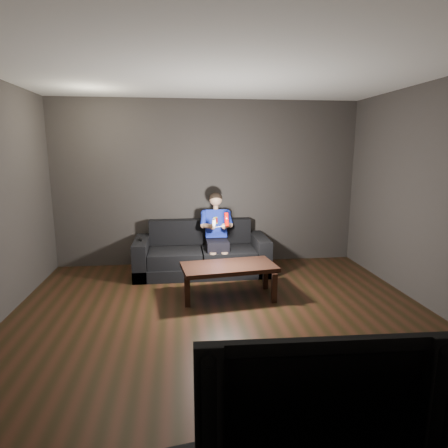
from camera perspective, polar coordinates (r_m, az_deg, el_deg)
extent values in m
plane|color=black|center=(4.18, 0.50, -15.78)|extent=(5.00, 5.00, 0.00)
cube|color=#3C3733|center=(6.24, -2.42, 6.18)|extent=(5.00, 0.04, 2.70)
cube|color=#3C3733|center=(1.40, 14.07, -12.28)|extent=(5.00, 0.04, 2.70)
cube|color=silver|center=(3.81, 0.58, 23.36)|extent=(5.00, 5.00, 0.02)
cube|color=black|center=(5.93, -3.39, -6.57)|extent=(2.05, 0.89, 0.18)
cube|color=black|center=(5.77, -7.43, -5.11)|extent=(0.80, 0.62, 0.21)
cube|color=black|center=(5.82, 0.69, -4.88)|extent=(0.80, 0.62, 0.21)
cube|color=black|center=(6.13, -3.64, -1.11)|extent=(1.64, 0.20, 0.40)
cube|color=black|center=(5.89, -12.43, -4.99)|extent=(0.20, 0.89, 0.56)
cube|color=black|center=(5.99, 5.45, -4.49)|extent=(0.20, 0.89, 0.56)
cube|color=black|center=(5.73, -1.03, -3.23)|extent=(0.33, 0.42, 0.15)
cube|color=#090AA0|center=(5.88, -1.26, 0.10)|extent=(0.33, 0.23, 0.46)
cube|color=yellow|center=(5.77, -1.17, 0.56)|extent=(0.10, 0.10, 0.11)
cube|color=red|center=(5.77, -1.17, 0.55)|extent=(0.07, 0.07, 0.07)
cylinder|color=tan|center=(5.83, -1.27, 2.53)|extent=(0.08, 0.08, 0.07)
sphere|color=tan|center=(5.82, -1.27, 3.76)|extent=(0.20, 0.20, 0.20)
ellipsoid|color=black|center=(5.82, -1.29, 3.98)|extent=(0.21, 0.21, 0.18)
cylinder|color=#090AA0|center=(5.78, -3.20, 0.72)|extent=(0.09, 0.25, 0.21)
cylinder|color=#090AA0|center=(5.82, 0.80, 0.80)|extent=(0.09, 0.25, 0.21)
cylinder|color=tan|center=(5.62, -2.46, -0.09)|extent=(0.15, 0.26, 0.11)
cylinder|color=tan|center=(5.65, 0.53, -0.02)|extent=(0.15, 0.26, 0.11)
sphere|color=tan|center=(5.52, -1.75, -0.40)|extent=(0.09, 0.09, 0.09)
sphere|color=tan|center=(5.54, 0.05, -0.36)|extent=(0.09, 0.09, 0.09)
cylinder|color=tan|center=(5.58, -1.70, -6.22)|extent=(0.10, 0.10, 0.37)
cylinder|color=tan|center=(5.60, 0.10, -6.15)|extent=(0.10, 0.10, 0.37)
cube|color=#BE0600|center=(5.28, 0.36, 0.72)|extent=(0.06, 0.08, 0.19)
cube|color=#7F1400|center=(5.25, 0.39, 1.26)|extent=(0.03, 0.02, 0.03)
cylinder|color=white|center=(5.26, 0.39, 0.54)|extent=(0.02, 0.01, 0.02)
ellipsoid|color=white|center=(5.28, -1.54, 0.23)|extent=(0.07, 0.09, 0.14)
cylinder|color=black|center=(5.24, -1.51, 0.72)|extent=(0.03, 0.01, 0.02)
cube|color=black|center=(5.78, -12.59, -2.33)|extent=(0.05, 0.14, 0.03)
cube|color=black|center=(5.81, -12.56, -2.09)|extent=(0.02, 0.02, 0.00)
cube|color=black|center=(4.88, 0.74, -6.57)|extent=(1.27, 0.75, 0.05)
cube|color=black|center=(4.68, -5.60, -10.24)|extent=(0.07, 0.07, 0.38)
cube|color=black|center=(4.82, 7.66, -9.63)|extent=(0.07, 0.07, 0.38)
cube|color=black|center=(5.14, -5.73, -8.24)|extent=(0.07, 0.07, 0.38)
cube|color=black|center=(5.27, 6.32, -7.76)|extent=(0.07, 0.07, 0.38)
imported|color=black|center=(1.87, 13.94, -23.56)|extent=(1.09, 0.18, 0.63)
cube|color=white|center=(2.23, 29.32, -24.53)|extent=(0.09, 0.18, 0.23)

